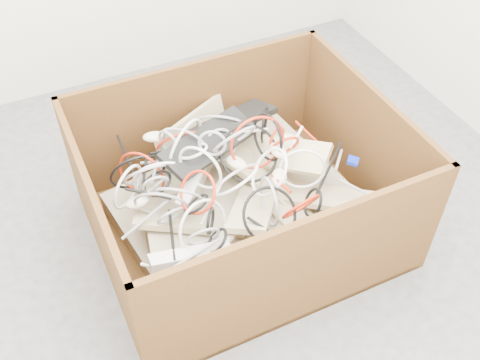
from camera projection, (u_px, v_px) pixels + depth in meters
name	position (u px, v px, depth m)	size (l,w,h in m)	color
ground	(235.00, 252.00, 2.43)	(3.00, 3.00, 0.00)	#48484B
cardboard_box	(238.00, 209.00, 2.41)	(1.21, 1.01, 0.60)	#381B0E
keyboard_pile	(242.00, 175.00, 2.36)	(0.98, 0.87, 0.36)	tan
mice_scatter	(242.00, 176.00, 2.24)	(0.82, 0.68, 0.18)	beige
power_strip_left	(194.00, 176.00, 2.23)	(0.29, 0.05, 0.04)	silver
power_strip_right	(191.00, 256.00, 2.00)	(0.30, 0.06, 0.04)	silver
vga_plug	(353.00, 161.00, 2.33)	(0.04, 0.04, 0.02)	#0B21A8
cable_tangle	(210.00, 170.00, 2.22)	(0.99, 0.81, 0.45)	silver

